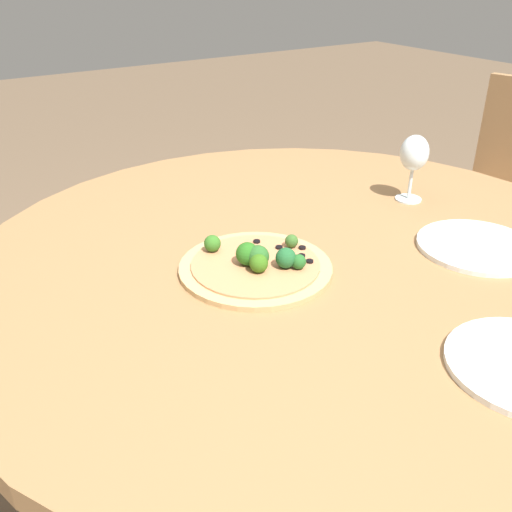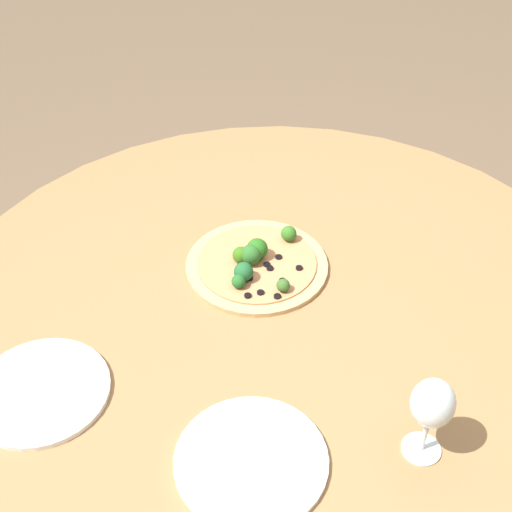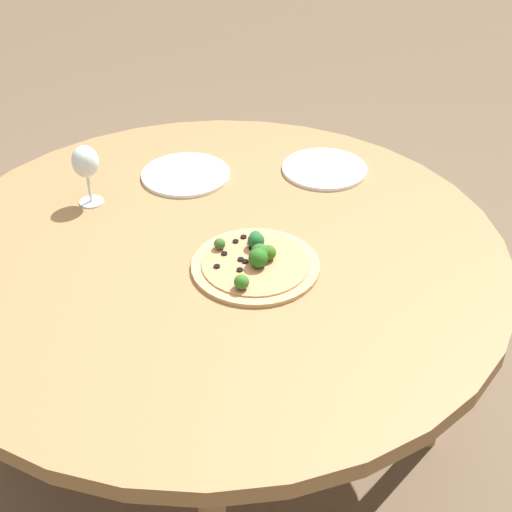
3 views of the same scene
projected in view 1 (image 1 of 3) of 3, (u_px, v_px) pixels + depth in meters
ground_plane at (298, 496)px, 1.45m from camera, size 12.00×12.00×0.00m
dining_table at (309, 274)px, 1.14m from camera, size 1.34×1.34×0.70m
chair at (511, 200)px, 1.91m from camera, size 0.48×0.48×0.86m
pizza at (257, 264)px, 1.05m from camera, size 0.28×0.28×0.06m
wine_glass at (414, 155)px, 1.30m from camera, size 0.07×0.07×0.16m
plate_far at (477, 246)px, 1.13m from camera, size 0.24×0.24×0.01m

